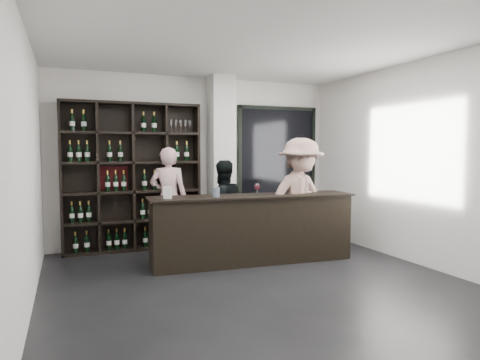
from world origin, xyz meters
name	(u,v)px	position (x,y,z in m)	size (l,w,h in m)	color
floor	(263,288)	(0.00, 0.00, -0.01)	(5.00, 5.50, 0.01)	black
wine_shelf	(132,177)	(-1.15, 2.57, 1.20)	(2.20, 0.35, 2.40)	black
structural_column	(221,161)	(0.35, 2.47, 1.45)	(0.40, 0.40, 2.90)	silver
glass_panel	(277,163)	(1.55, 2.69, 1.40)	(1.60, 0.08, 2.10)	black
tasting_counter	(253,229)	(0.35, 1.10, 0.50)	(3.00, 0.63, 0.99)	black
taster_pink	(169,198)	(-0.60, 2.40, 0.84)	(0.62, 0.40, 1.69)	beige
taster_black	(222,207)	(0.14, 1.85, 0.74)	(0.72, 0.56, 1.47)	black
customer	(301,199)	(1.11, 1.05, 0.91)	(1.17, 0.67, 1.82)	tan
wine_glass	(257,189)	(0.38, 1.02, 1.09)	(0.08, 0.08, 0.20)	white
spit_cup	(216,192)	(-0.23, 1.05, 1.05)	(0.10, 0.10, 0.14)	#95A4B8
napkin_stack	(307,192)	(1.26, 1.13, 1.00)	(0.12, 0.12, 0.02)	white
card_stand	(168,193)	(-0.89, 1.13, 1.07)	(0.11, 0.05, 0.16)	white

